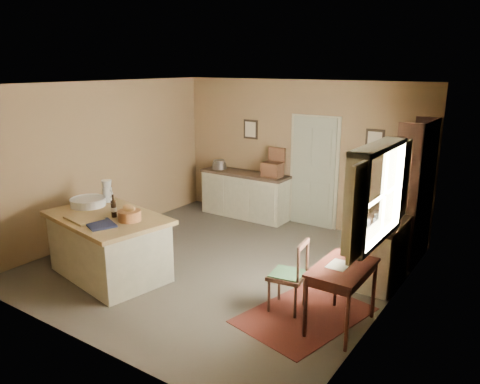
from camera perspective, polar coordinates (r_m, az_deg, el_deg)
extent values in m
plane|color=brown|center=(7.24, -2.50, -8.85)|extent=(5.00, 5.00, 0.00)
cube|color=olive|center=(8.89, 7.08, 4.73)|extent=(5.00, 0.10, 2.70)
cube|color=olive|center=(5.11, -19.66, -4.01)|extent=(5.00, 0.10, 2.70)
cube|color=olive|center=(8.51, -16.29, 3.76)|extent=(0.10, 5.00, 2.70)
cube|color=olive|center=(5.72, 17.90, -1.82)|extent=(0.10, 5.00, 2.70)
plane|color=silver|center=(6.62, -2.77, 13.01)|extent=(5.00, 5.00, 0.00)
cube|color=#A6A88D|center=(8.77, 8.96, 2.55)|extent=(0.97, 0.06, 2.11)
cube|color=black|center=(9.33, 1.31, 7.64)|extent=(0.32, 0.02, 0.38)
cube|color=beige|center=(9.32, 1.27, 7.64)|extent=(0.24, 0.01, 0.30)
cube|color=black|center=(8.26, 16.11, 6.06)|extent=(0.32, 0.02, 0.38)
cube|color=beige|center=(8.25, 16.09, 6.05)|extent=(0.24, 0.01, 0.30)
cube|color=beige|center=(5.68, 15.83, -5.31)|extent=(0.25, 1.32, 0.06)
cube|color=beige|center=(5.41, 16.64, 5.28)|extent=(0.25, 1.32, 0.06)
cube|color=white|center=(5.48, 17.41, -0.33)|extent=(0.01, 1.20, 1.00)
cube|color=beige|center=(4.74, 14.07, -2.48)|extent=(0.04, 0.35, 1.00)
cube|color=beige|center=(6.26, 19.33, 1.39)|extent=(0.04, 0.35, 1.00)
cube|color=beige|center=(7.00, -15.66, -6.55)|extent=(1.81, 1.31, 0.85)
cube|color=#A28351|center=(6.85, -15.93, -3.01)|extent=(1.95, 1.46, 0.06)
cylinder|color=white|center=(7.37, -18.03, -1.20)|extent=(0.52, 0.52, 0.11)
cube|color=#A28351|center=(6.75, -18.48, -3.07)|extent=(0.57, 0.45, 0.03)
cube|color=black|center=(6.45, -16.66, -3.80)|extent=(0.51, 0.46, 0.02)
cylinder|color=#955A2E|center=(6.52, -13.32, -2.82)|extent=(0.31, 0.31, 0.14)
cylinder|color=black|center=(6.83, -15.19, -1.47)|extent=(0.07, 0.07, 0.29)
cylinder|color=black|center=(6.70, -15.16, -1.78)|extent=(0.07, 0.07, 0.29)
cube|color=beige|center=(9.34, 0.57, -0.47)|extent=(1.79, 0.49, 0.85)
cube|color=#332319|center=(9.23, 0.58, 2.22)|extent=(1.83, 0.52, 0.05)
cube|color=#472818|center=(8.87, 3.96, 2.74)|extent=(0.36, 0.27, 0.28)
cylinder|color=#59544F|center=(9.56, -2.56, 3.37)|extent=(0.30, 0.30, 0.18)
cube|color=#531A15|center=(5.96, 7.87, -14.63)|extent=(1.42, 1.80, 0.01)
cube|color=#3D1912|center=(5.46, 12.43, -8.97)|extent=(0.56, 0.92, 0.03)
cube|color=#3D1912|center=(5.49, 12.39, -9.63)|extent=(0.50, 0.86, 0.10)
cube|color=silver|center=(5.47, 11.95, -8.69)|extent=(0.22, 0.30, 0.01)
cylinder|color=black|center=(5.64, 14.39, -7.87)|extent=(0.05, 0.05, 0.05)
cylinder|color=#3D1912|center=(5.37, 7.99, -13.83)|extent=(0.04, 0.04, 0.72)
cylinder|color=#3D1912|center=(5.21, 12.92, -15.08)|extent=(0.04, 0.04, 0.72)
cylinder|color=#3D1912|center=(6.06, 11.59, -10.45)|extent=(0.04, 0.04, 0.72)
cylinder|color=#3D1912|center=(5.92, 15.99, -11.42)|extent=(0.04, 0.04, 0.72)
cube|color=beige|center=(6.81, 16.73, -7.26)|extent=(0.52, 0.95, 0.85)
cube|color=#332319|center=(6.65, 17.02, -3.68)|extent=(0.55, 0.99, 0.05)
cylinder|color=silver|center=(6.51, 16.44, -3.40)|extent=(0.23, 0.23, 0.09)
cube|color=#321D14|center=(7.13, 19.49, -0.80)|extent=(0.37, 0.04, 2.18)
cube|color=#321D14|center=(8.02, 21.26, 0.75)|extent=(0.37, 0.04, 2.18)
cube|color=#321D14|center=(7.54, 21.72, -0.18)|extent=(0.02, 0.98, 2.18)
cube|color=#321D14|center=(7.90, 19.73, -7.26)|extent=(0.37, 0.94, 0.03)
cube|color=#321D14|center=(7.71, 20.09, -3.50)|extent=(0.37, 0.94, 0.03)
cube|color=#321D14|center=(7.56, 20.47, 0.42)|extent=(0.37, 0.94, 0.03)
cube|color=#321D14|center=(7.47, 20.78, 3.66)|extent=(0.37, 0.94, 0.03)
cube|color=#321D14|center=(7.40, 21.10, 6.97)|extent=(0.37, 0.94, 0.03)
cylinder|color=white|center=(7.55, 20.51, 0.86)|extent=(0.12, 0.12, 0.11)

